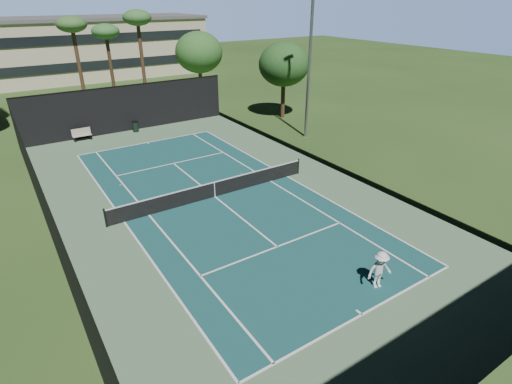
# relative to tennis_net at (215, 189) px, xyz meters

# --- Properties ---
(ground) EXTENTS (160.00, 160.00, 0.00)m
(ground) POSITION_rel_tennis_net_xyz_m (0.00, 0.00, -0.56)
(ground) COLOR #2B4A1C
(ground) RESTS_ON ground
(apron_slab) EXTENTS (18.00, 32.00, 0.01)m
(apron_slab) POSITION_rel_tennis_net_xyz_m (0.00, 0.00, -0.55)
(apron_slab) COLOR #557753
(apron_slab) RESTS_ON ground
(court_surface) EXTENTS (10.97, 23.77, 0.01)m
(court_surface) POSITION_rel_tennis_net_xyz_m (0.00, 0.00, -0.55)
(court_surface) COLOR #174A4B
(court_surface) RESTS_ON ground
(court_lines) EXTENTS (11.07, 23.87, 0.01)m
(court_lines) POSITION_rel_tennis_net_xyz_m (0.00, 0.00, -0.54)
(court_lines) COLOR white
(court_lines) RESTS_ON ground
(tennis_net) EXTENTS (12.90, 0.10, 1.10)m
(tennis_net) POSITION_rel_tennis_net_xyz_m (0.00, 0.00, 0.00)
(tennis_net) COLOR black
(tennis_net) RESTS_ON ground
(fence) EXTENTS (18.04, 32.05, 4.03)m
(fence) POSITION_rel_tennis_net_xyz_m (0.00, 0.06, 1.45)
(fence) COLOR black
(fence) RESTS_ON ground
(player) EXTENTS (1.23, 0.89, 1.71)m
(player) POSITION_rel_tennis_net_xyz_m (1.77, -11.06, 0.30)
(player) COLOR white
(player) RESTS_ON ground
(tennis_ball_b) EXTENTS (0.06, 0.06, 0.06)m
(tennis_ball_b) POSITION_rel_tennis_net_xyz_m (-2.26, 1.13, -0.53)
(tennis_ball_b) COLOR #D1ED35
(tennis_ball_b) RESTS_ON ground
(tennis_ball_c) EXTENTS (0.07, 0.07, 0.07)m
(tennis_ball_c) POSITION_rel_tennis_net_xyz_m (3.16, 2.13, -0.52)
(tennis_ball_c) COLOR #B4CF2F
(tennis_ball_c) RESTS_ON ground
(tennis_ball_d) EXTENTS (0.08, 0.08, 0.08)m
(tennis_ball_d) POSITION_rel_tennis_net_xyz_m (-4.31, 4.78, -0.52)
(tennis_ball_d) COLOR #D3F537
(tennis_ball_d) RESTS_ON ground
(park_bench) EXTENTS (1.50, 0.45, 1.02)m
(park_bench) POSITION_rel_tennis_net_xyz_m (-4.33, 15.45, -0.01)
(park_bench) COLOR #B8AD98
(park_bench) RESTS_ON ground
(trash_bin) EXTENTS (0.56, 0.56, 0.95)m
(trash_bin) POSITION_rel_tennis_net_xyz_m (0.18, 15.34, -0.08)
(trash_bin) COLOR black
(trash_bin) RESTS_ON ground
(palm_a) EXTENTS (2.80, 2.80, 9.32)m
(palm_a) POSITION_rel_tennis_net_xyz_m (-2.00, 24.00, 7.63)
(palm_a) COLOR #4F3722
(palm_a) RESTS_ON ground
(palm_b) EXTENTS (2.80, 2.80, 8.42)m
(palm_b) POSITION_rel_tennis_net_xyz_m (1.50, 26.00, 6.80)
(palm_b) COLOR #45311D
(palm_b) RESTS_ON ground
(palm_c) EXTENTS (2.80, 2.80, 9.77)m
(palm_c) POSITION_rel_tennis_net_xyz_m (4.00, 23.00, 8.05)
(palm_c) COLOR #4F3422
(palm_c) RESTS_ON ground
(decid_tree_a) EXTENTS (5.12, 5.12, 7.62)m
(decid_tree_a) POSITION_rel_tennis_net_xyz_m (10.00, 22.00, 4.86)
(decid_tree_a) COLOR #4C3620
(decid_tree_a) RESTS_ON ground
(decid_tree_b) EXTENTS (4.80, 4.80, 7.14)m
(decid_tree_b) POSITION_rel_tennis_net_xyz_m (14.00, 12.00, 4.52)
(decid_tree_b) COLOR #4F3621
(decid_tree_b) RESTS_ON ground
(campus_building) EXTENTS (40.50, 12.50, 8.30)m
(campus_building) POSITION_rel_tennis_net_xyz_m (0.00, 45.98, 3.65)
(campus_building) COLOR beige
(campus_building) RESTS_ON ground
(light_pole) EXTENTS (0.90, 0.25, 12.22)m
(light_pole) POSITION_rel_tennis_net_xyz_m (12.00, 6.00, 5.90)
(light_pole) COLOR gray
(light_pole) RESTS_ON ground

